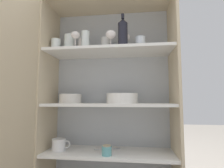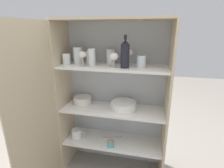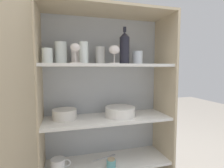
% 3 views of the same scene
% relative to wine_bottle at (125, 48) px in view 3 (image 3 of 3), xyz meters
% --- Properties ---
extents(cupboard_back_panel, '(0.95, 0.02, 1.40)m').
position_rel_wine_bottle_xyz_m(cupboard_back_panel, '(-0.11, 0.21, -0.45)').
color(cupboard_back_panel, '#B2B7BC').
rests_on(cupboard_back_panel, ground_plane).
extents(cupboard_side_left, '(0.02, 0.33, 1.40)m').
position_rel_wine_bottle_xyz_m(cupboard_side_left, '(-0.57, 0.05, -0.45)').
color(cupboard_side_left, '#CCB793').
rests_on(cupboard_side_left, ground_plane).
extents(cupboard_side_right, '(0.02, 0.33, 1.40)m').
position_rel_wine_bottle_xyz_m(cupboard_side_right, '(0.36, 0.05, -0.45)').
color(cupboard_side_right, '#CCB793').
rests_on(cupboard_side_right, ground_plane).
extents(cupboard_top_panel, '(0.95, 0.33, 0.02)m').
position_rel_wine_bottle_xyz_m(cupboard_top_panel, '(-0.11, 0.05, 0.26)').
color(cupboard_top_panel, '#CCB793').
rests_on(cupboard_top_panel, cupboard_side_left).
extents(shelf_board_lower, '(0.91, 0.30, 0.02)m').
position_rel_wine_bottle_xyz_m(shelf_board_lower, '(-0.11, 0.05, -0.85)').
color(shelf_board_lower, white).
extents(shelf_board_middle, '(0.91, 0.30, 0.02)m').
position_rel_wine_bottle_xyz_m(shelf_board_middle, '(-0.11, 0.05, -0.51)').
color(shelf_board_middle, white).
extents(shelf_board_upper, '(0.91, 0.30, 0.02)m').
position_rel_wine_bottle_xyz_m(shelf_board_upper, '(-0.11, 0.05, -0.12)').
color(shelf_board_upper, white).
extents(cupboard_door, '(0.10, 0.47, 1.40)m').
position_rel_wine_bottle_xyz_m(cupboard_door, '(-0.62, -0.35, -0.45)').
color(cupboard_door, tan).
rests_on(cupboard_door, ground_plane).
extents(tumbler_glass_0, '(0.08, 0.08, 0.10)m').
position_rel_wine_bottle_xyz_m(tumbler_glass_0, '(0.12, 0.06, -0.06)').
color(tumbler_glass_0, white).
rests_on(tumbler_glass_0, shelf_board_upper).
extents(tumbler_glass_1, '(0.07, 0.07, 0.10)m').
position_rel_wine_bottle_xyz_m(tumbler_glass_1, '(-0.51, 0.02, -0.06)').
color(tumbler_glass_1, white).
rests_on(tumbler_glass_1, shelf_board_upper).
extents(tumbler_glass_2, '(0.07, 0.07, 0.12)m').
position_rel_wine_bottle_xyz_m(tumbler_glass_2, '(-0.33, 0.11, -0.05)').
color(tumbler_glass_2, silver).
rests_on(tumbler_glass_2, shelf_board_upper).
extents(tumbler_glass_3, '(0.06, 0.06, 0.14)m').
position_rel_wine_bottle_xyz_m(tumbler_glass_3, '(-0.28, 0.02, -0.04)').
color(tumbler_glass_3, white).
rests_on(tumbler_glass_3, shelf_board_upper).
extents(tumbler_glass_4, '(0.08, 0.08, 0.15)m').
position_rel_wine_bottle_xyz_m(tumbler_glass_4, '(-0.43, 0.08, -0.04)').
color(tumbler_glass_4, white).
rests_on(tumbler_glass_4, shelf_board_upper).
extents(tumbler_glass_5, '(0.07, 0.07, 0.13)m').
position_rel_wine_bottle_xyz_m(tumbler_glass_5, '(-0.15, 0.13, -0.05)').
color(tumbler_glass_5, white).
rests_on(tumbler_glass_5, shelf_board_upper).
extents(wine_glass_0, '(0.08, 0.08, 0.13)m').
position_rel_wine_bottle_xyz_m(wine_glass_0, '(-0.34, -0.03, -0.03)').
color(wine_glass_0, silver).
rests_on(wine_glass_0, shelf_board_upper).
extents(wine_glass_1, '(0.09, 0.09, 0.15)m').
position_rel_wine_bottle_xyz_m(wine_glass_1, '(0.01, 0.09, -0.01)').
color(wine_glass_1, silver).
rests_on(wine_glass_1, shelf_board_upper).
extents(wine_glass_2, '(0.07, 0.07, 0.12)m').
position_rel_wine_bottle_xyz_m(wine_glass_2, '(-0.08, -0.03, -0.03)').
color(wine_glass_2, silver).
rests_on(wine_glass_2, shelf_board_upper).
extents(wine_bottle, '(0.07, 0.07, 0.25)m').
position_rel_wine_bottle_xyz_m(wine_bottle, '(0.00, 0.00, 0.00)').
color(wine_bottle, black).
rests_on(wine_bottle, shelf_board_upper).
extents(plate_stack_white, '(0.23, 0.23, 0.07)m').
position_rel_wine_bottle_xyz_m(plate_stack_white, '(-0.01, 0.06, -0.47)').
color(plate_stack_white, white).
rests_on(plate_stack_white, shelf_board_middle).
extents(mixing_bowl_large, '(0.17, 0.17, 0.07)m').
position_rel_wine_bottle_xyz_m(mixing_bowl_large, '(-0.42, 0.09, -0.47)').
color(mixing_bowl_large, silver).
rests_on(mixing_bowl_large, shelf_board_middle).
extents(coffee_mug_primary, '(0.13, 0.10, 0.08)m').
position_rel_wine_bottle_xyz_m(coffee_mug_primary, '(-0.47, 0.02, -0.80)').
color(coffee_mug_primary, white).
rests_on(coffee_mug_primary, shelf_board_lower).
extents(storage_jar, '(0.06, 0.06, 0.07)m').
position_rel_wine_bottle_xyz_m(storage_jar, '(-0.10, -0.04, -0.81)').
color(storage_jar, '#5BA3A8').
rests_on(storage_jar, shelf_board_lower).
extents(serving_spoon, '(0.20, 0.07, 0.01)m').
position_rel_wine_bottle_xyz_m(serving_spoon, '(-0.11, 0.10, -0.84)').
color(serving_spoon, silver).
rests_on(serving_spoon, shelf_board_lower).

